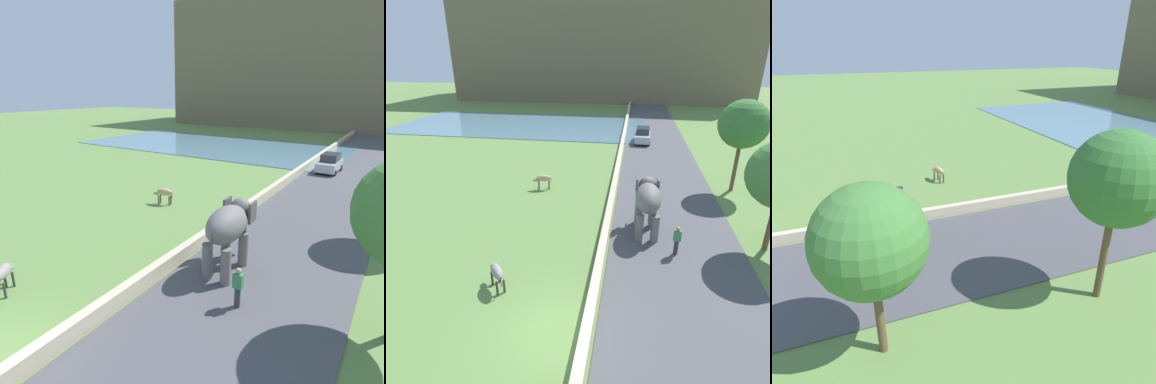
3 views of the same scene
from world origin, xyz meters
The scene contains 9 objects.
road_surface centered at (5.00, 20.00, 0.03)m, with size 7.00×120.00×0.06m, color #4C4C51.
barrier_wall centered at (1.20, 18.00, 0.32)m, with size 0.40×110.00×0.63m, color beige.
lake centered at (-14.00, 37.37, 0.04)m, with size 36.00×18.00×0.08m, color slate.
hill_distant centered at (-6.00, 75.74, 13.07)m, with size 64.00×28.00×26.13m, color #75664C.
elephant centered at (3.42, 8.21, 2.04)m, with size 1.47×3.48×2.99m.
person_beside_elephant centered at (4.91, 6.04, 0.87)m, with size 0.36×0.22×1.63m.
car_silver centered at (3.43, 29.39, 0.90)m, with size 1.90×4.05×1.80m.
cow_tan centered at (-4.18, 13.53, 0.84)m, with size 1.42×0.70×1.15m.
cow_grey centered at (-3.07, 2.06, 0.84)m, with size 1.14×1.29×1.15m.
Camera 1 is at (8.99, -3.20, 7.52)m, focal length 30.50 mm.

